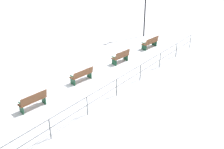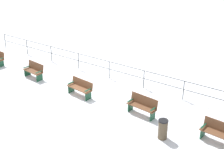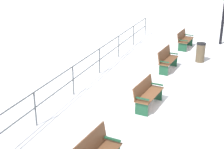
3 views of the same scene
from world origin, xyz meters
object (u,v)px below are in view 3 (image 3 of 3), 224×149
bench_fifth (184,39)px  trash_bin (200,52)px  bench_third (147,94)px  bench_fourth (167,59)px

bench_fifth → trash_bin: bench_fifth is taller
trash_bin → bench_fifth: bearing=117.5°
bench_fifth → trash_bin: bearing=-57.3°
bench_third → bench_fourth: (-0.15, 3.76, 0.04)m
bench_fifth → trash_bin: (1.07, -2.06, -0.02)m
bench_fourth → trash_bin: bench_fourth is taller
bench_third → trash_bin: 5.56m
bench_third → trash_bin: trash_bin is taller
bench_third → bench_fifth: 7.52m
bench_fourth → bench_third: bearing=-82.0°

